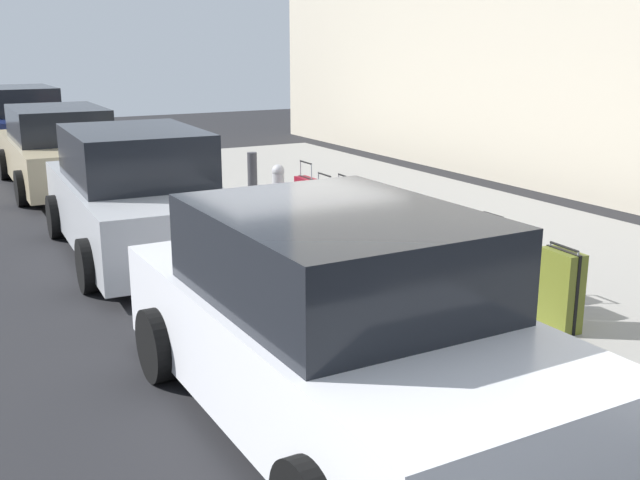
% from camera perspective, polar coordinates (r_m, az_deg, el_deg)
% --- Properties ---
extents(ground_plane, '(40.00, 40.00, 0.00)m').
position_cam_1_polar(ground_plane, '(10.62, -2.43, -0.67)').
color(ground_plane, black).
extents(sidewalk_curb, '(18.00, 5.00, 0.14)m').
position_cam_1_polar(sidewalk_curb, '(11.88, 8.42, 1.21)').
color(sidewalk_curb, gray).
rests_on(sidewalk_curb, ground_plane).
extents(suitcase_olive_0, '(0.45, 0.25, 0.83)m').
position_cam_1_polar(suitcase_olive_0, '(7.58, 17.66, -3.61)').
color(suitcase_olive_0, '#59601E').
rests_on(suitcase_olive_0, sidewalk_curb).
extents(suitcase_black_1, '(0.39, 0.20, 0.70)m').
position_cam_1_polar(suitcase_black_1, '(7.97, 14.88, -2.99)').
color(suitcase_black_1, black).
rests_on(suitcase_black_1, sidewalk_curb).
extents(suitcase_navy_2, '(0.38, 0.23, 0.92)m').
position_cam_1_polar(suitcase_navy_2, '(8.35, 12.71, -1.76)').
color(suitcase_navy_2, navy).
rests_on(suitcase_navy_2, sidewalk_curb).
extents(suitcase_maroon_3, '(0.48, 0.25, 0.75)m').
position_cam_1_polar(suitcase_maroon_3, '(8.73, 9.92, -1.57)').
color(suitcase_maroon_3, maroon).
rests_on(suitcase_maroon_3, sidewalk_curb).
extents(suitcase_silver_4, '(0.43, 0.28, 0.77)m').
position_cam_1_polar(suitcase_silver_4, '(9.22, 8.22, -0.56)').
color(suitcase_silver_4, '#9EA0A8').
rests_on(suitcase_silver_4, sidewalk_curb).
extents(suitcase_teal_5, '(0.42, 0.23, 0.86)m').
position_cam_1_polar(suitcase_teal_5, '(9.61, 5.97, 0.17)').
color(suitcase_teal_5, '#0F606B').
rests_on(suitcase_teal_5, sidewalk_curb).
extents(suitcase_red_6, '(0.36, 0.23, 0.93)m').
position_cam_1_polar(suitcase_red_6, '(9.99, 4.12, 1.24)').
color(suitcase_red_6, red).
rests_on(suitcase_red_6, sidewalk_curb).
extents(suitcase_olive_7, '(0.37, 0.27, 0.67)m').
position_cam_1_polar(suitcase_olive_7, '(10.42, 2.88, 1.57)').
color(suitcase_olive_7, '#59601E').
rests_on(suitcase_olive_7, sidewalk_curb).
extents(suitcase_black_8, '(0.38, 0.28, 0.85)m').
position_cam_1_polar(suitcase_black_8, '(10.87, 1.75, 1.97)').
color(suitcase_black_8, black).
rests_on(suitcase_black_8, sidewalk_curb).
extents(suitcase_navy_9, '(0.45, 0.20, 0.78)m').
position_cam_1_polar(suitcase_navy_9, '(11.33, 0.34, 2.53)').
color(suitcase_navy_9, navy).
rests_on(suitcase_navy_9, sidewalk_curb).
extents(suitcase_maroon_10, '(0.44, 0.20, 0.89)m').
position_cam_1_polar(suitcase_maroon_10, '(11.81, -1.06, 3.22)').
color(suitcase_maroon_10, maroon).
rests_on(suitcase_maroon_10, sidewalk_curb).
extents(fire_hydrant, '(0.39, 0.21, 0.72)m').
position_cam_1_polar(fire_hydrant, '(12.56, -3.16, 4.16)').
color(fire_hydrant, '#99999E').
rests_on(fire_hydrant, sidewalk_curb).
extents(bollard_post, '(0.17, 0.17, 0.84)m').
position_cam_1_polar(bollard_post, '(13.12, -5.11, 4.78)').
color(bollard_post, '#333338').
rests_on(bollard_post, sidewalk_curb).
extents(parked_car_white_0, '(4.40, 2.16, 1.66)m').
position_cam_1_polar(parked_car_white_0, '(5.68, 1.25, -6.43)').
color(parked_car_white_0, silver).
rests_on(parked_car_white_0, ground_plane).
extents(parked_car_silver_1, '(4.56, 2.18, 1.70)m').
position_cam_1_polar(parked_car_silver_1, '(10.50, -13.61, 3.19)').
color(parked_car_silver_1, '#B2B5BA').
rests_on(parked_car_silver_1, ground_plane).
extents(parked_car_beige_2, '(4.83, 2.11, 1.58)m').
position_cam_1_polar(parked_car_beige_2, '(15.78, -18.99, 6.41)').
color(parked_car_beige_2, tan).
rests_on(parked_car_beige_2, ground_plane).
extents(parked_car_navy_3, '(4.76, 2.14, 1.69)m').
position_cam_1_polar(parked_car_navy_3, '(21.11, -21.69, 8.23)').
color(parked_car_navy_3, '#141E4C').
rests_on(parked_car_navy_3, ground_plane).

